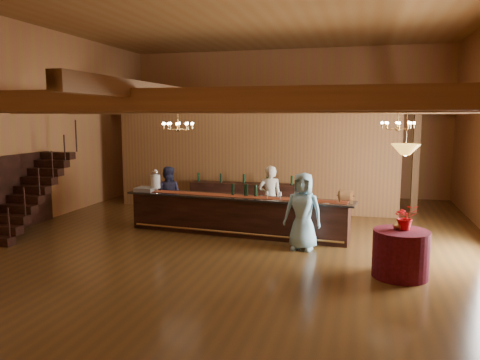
% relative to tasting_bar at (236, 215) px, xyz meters
% --- Properties ---
extents(floor, '(14.00, 14.00, 0.00)m').
position_rel_tasting_bar_xyz_m(floor, '(0.18, -0.37, -0.50)').
color(floor, '#4C3318').
rests_on(floor, ground).
extents(ceiling, '(14.00, 14.00, 0.00)m').
position_rel_tasting_bar_xyz_m(ceiling, '(0.18, -0.37, 5.00)').
color(ceiling, olive).
rests_on(ceiling, wall_back).
extents(wall_back, '(12.00, 0.10, 5.50)m').
position_rel_tasting_bar_xyz_m(wall_back, '(0.18, 6.63, 2.25)').
color(wall_back, '#9B6934').
rests_on(wall_back, floor).
extents(wall_front, '(12.00, 0.10, 5.50)m').
position_rel_tasting_bar_xyz_m(wall_front, '(0.18, -7.37, 2.25)').
color(wall_front, '#9B6934').
rests_on(wall_front, floor).
extents(wall_left, '(0.10, 14.00, 5.50)m').
position_rel_tasting_bar_xyz_m(wall_left, '(-5.82, -0.37, 2.25)').
color(wall_left, '#9B6934').
rests_on(wall_left, floor).
extents(beam_grid, '(11.90, 13.90, 0.39)m').
position_rel_tasting_bar_xyz_m(beam_grid, '(0.18, 0.14, 2.74)').
color(beam_grid, brown).
rests_on(beam_grid, wall_left).
extents(support_posts, '(9.20, 10.20, 3.20)m').
position_rel_tasting_bar_xyz_m(support_posts, '(0.18, -0.87, 1.10)').
color(support_posts, brown).
rests_on(support_posts, floor).
extents(partition_wall, '(9.00, 0.18, 3.10)m').
position_rel_tasting_bar_xyz_m(partition_wall, '(-0.32, 3.13, 1.05)').
color(partition_wall, brown).
rests_on(partition_wall, floor).
extents(staircase, '(1.00, 2.80, 2.00)m').
position_rel_tasting_bar_xyz_m(staircase, '(-5.27, -1.11, 0.50)').
color(staircase, '#351811').
rests_on(staircase, floor).
extents(backroom_boxes, '(4.10, 0.60, 1.10)m').
position_rel_tasting_bar_xyz_m(backroom_boxes, '(-0.11, 5.13, 0.03)').
color(backroom_boxes, '#351811').
rests_on(backroom_boxes, floor).
extents(tasting_bar, '(5.99, 1.30, 1.00)m').
position_rel_tasting_bar_xyz_m(tasting_bar, '(0.00, 0.00, 0.00)').
color(tasting_bar, '#351811').
rests_on(tasting_bar, floor).
extents(beverage_dispenser, '(0.26, 0.26, 0.60)m').
position_rel_tasting_bar_xyz_m(beverage_dispenser, '(-2.33, 0.27, 0.77)').
color(beverage_dispenser, silver).
rests_on(beverage_dispenser, tasting_bar).
extents(glass_rack_tray, '(0.50, 0.50, 0.10)m').
position_rel_tasting_bar_xyz_m(glass_rack_tray, '(-2.58, 0.19, 0.54)').
color(glass_rack_tray, gray).
rests_on(glass_rack_tray, tasting_bar).
extents(raffle_drum, '(0.34, 0.24, 0.30)m').
position_rel_tasting_bar_xyz_m(raffle_drum, '(2.71, -0.30, 0.66)').
color(raffle_drum, '#8F5D26').
rests_on(raffle_drum, tasting_bar).
extents(bar_bottle_0, '(0.07, 0.07, 0.30)m').
position_rel_tasting_bar_xyz_m(bar_bottle_0, '(-0.12, 0.13, 0.64)').
color(bar_bottle_0, black).
rests_on(bar_bottle_0, tasting_bar).
extents(bar_bottle_1, '(0.07, 0.07, 0.30)m').
position_rel_tasting_bar_xyz_m(bar_bottle_1, '(0.22, 0.09, 0.64)').
color(bar_bottle_1, black).
rests_on(bar_bottle_1, tasting_bar).
extents(bar_bottle_2, '(0.07, 0.07, 0.30)m').
position_rel_tasting_bar_xyz_m(bar_bottle_2, '(0.26, 0.09, 0.64)').
color(bar_bottle_2, black).
rests_on(bar_bottle_2, tasting_bar).
extents(bar_bottle_3, '(0.07, 0.07, 0.30)m').
position_rel_tasting_bar_xyz_m(bar_bottle_3, '(0.49, 0.07, 0.64)').
color(bar_bottle_3, black).
rests_on(bar_bottle_3, tasting_bar).
extents(backbar_shelf, '(3.37, 0.54, 0.95)m').
position_rel_tasting_bar_xyz_m(backbar_shelf, '(-0.45, 2.61, -0.03)').
color(backbar_shelf, '#351811').
rests_on(backbar_shelf, floor).
extents(round_table, '(1.03, 1.03, 0.89)m').
position_rel_tasting_bar_xyz_m(round_table, '(3.81, -2.30, -0.06)').
color(round_table, '#590E24').
rests_on(round_table, floor).
extents(chandelier_left, '(0.80, 0.80, 0.60)m').
position_rel_tasting_bar_xyz_m(chandelier_left, '(-1.53, -0.01, 2.25)').
color(chandelier_left, tan).
rests_on(chandelier_left, beam_grid).
extents(chandelier_right, '(0.80, 0.80, 0.57)m').
position_rel_tasting_bar_xyz_m(chandelier_right, '(3.89, 1.06, 2.28)').
color(chandelier_right, tan).
rests_on(chandelier_right, beam_grid).
extents(pendant_lamp, '(0.52, 0.52, 0.90)m').
position_rel_tasting_bar_xyz_m(pendant_lamp, '(3.81, -2.30, 1.90)').
color(pendant_lamp, tan).
rests_on(pendant_lamp, beam_grid).
extents(bartender, '(0.71, 0.55, 1.71)m').
position_rel_tasting_bar_xyz_m(bartender, '(0.72, 0.77, 0.35)').
color(bartender, beige).
rests_on(bartender, floor).
extents(staff_second, '(0.84, 0.68, 1.62)m').
position_rel_tasting_bar_xyz_m(staff_second, '(-2.18, 0.72, 0.31)').
color(staff_second, '#23233C').
rests_on(staff_second, floor).
extents(guest, '(0.92, 0.67, 1.75)m').
position_rel_tasting_bar_xyz_m(guest, '(1.81, -0.91, 0.37)').
color(guest, '#88C3E1').
rests_on(guest, floor).
extents(floor_plant, '(0.87, 0.76, 1.38)m').
position_rel_tasting_bar_xyz_m(floor_plant, '(2.45, 3.43, 0.19)').
color(floor_plant, '#2E4F21').
rests_on(floor_plant, floor).
extents(table_flowers, '(0.52, 0.48, 0.48)m').
position_rel_tasting_bar_xyz_m(table_flowers, '(3.87, -2.21, 0.63)').
color(table_flowers, red).
rests_on(table_flowers, round_table).
extents(table_vase, '(0.19, 0.19, 0.30)m').
position_rel_tasting_bar_xyz_m(table_vase, '(3.74, -2.24, 0.54)').
color(table_vase, tan).
rests_on(table_vase, round_table).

